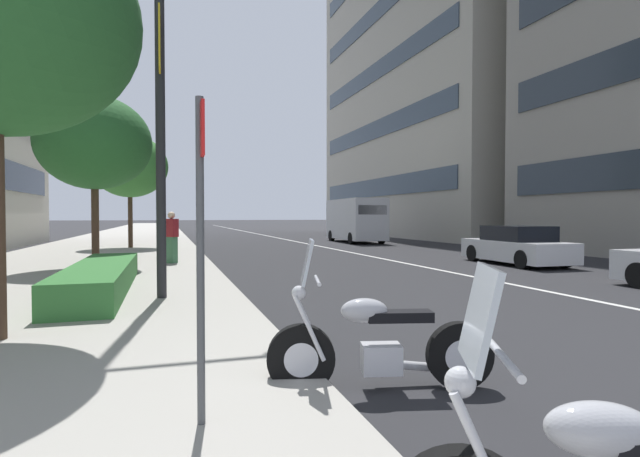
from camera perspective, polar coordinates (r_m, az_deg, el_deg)
name	(u,v)px	position (r m, az deg, el deg)	size (l,w,h in m)	color
sidewalk_right_plaza	(123,243)	(31.71, -22.18, -1.58)	(160.00, 8.00, 0.15)	#A39E93
lane_centre_stripe	(279,238)	(37.51, -4.90, -1.12)	(110.00, 0.16, 0.01)	silver
motorcycle_second_in_row	(377,345)	(4.92, 6.72, -13.47)	(0.77, 2.20, 1.49)	black
car_far_down_avenue	(516,246)	(18.48, 22.10, -1.96)	(4.34, 2.00, 1.37)	silver
delivery_van_ahead	(355,219)	(31.51, 4.17, 1.08)	(6.09, 2.35, 2.79)	silver
parking_sign_by_curb	(201,228)	(3.72, -13.85, 0.08)	(0.32, 0.06, 2.45)	#47494C
street_lamp_with_banners	(178,29)	(10.36, -16.41, 21.53)	(1.26, 2.41, 8.60)	#232326
clipped_hedge_bed	(101,277)	(11.15, -24.36, -5.26)	(6.21, 1.10, 0.56)	#337033
street_tree_by_lamp_post	(94,143)	(16.45, -25.01, 9.11)	(3.35, 3.35, 5.22)	#473323
street_tree_mid_sidewalk	(130,166)	(25.80, -21.46, 6.84)	(3.64, 3.64, 5.57)	#473323
pedestrian_on_plaza	(172,237)	(16.80, -17.06, -0.97)	(0.47, 0.47, 1.70)	#3F724C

